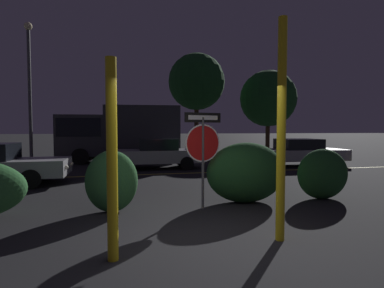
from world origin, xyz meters
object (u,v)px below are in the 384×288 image
hedge_bush_2 (246,172)px  tree_1 (268,99)px  yellow_pole_right (281,130)px  stop_sign (203,142)px  hedge_bush_3 (323,174)px  passing_car_2 (156,154)px  tree_0 (197,82)px  hedge_bush_1 (112,181)px  delivery_truck (120,132)px  passing_car_3 (296,152)px  yellow_pole_left (112,160)px  street_lamp (29,80)px

hedge_bush_2 → tree_1: (7.68, 14.17, 3.42)m
yellow_pole_right → stop_sign: bearing=109.3°
hedge_bush_3 → passing_car_2: size_ratio=0.31×
yellow_pole_right → tree_0: (2.54, 16.66, 3.42)m
hedge_bush_1 → delivery_truck: bearing=90.1°
stop_sign → yellow_pole_right: (0.75, -2.14, 0.28)m
hedge_bush_1 → passing_car_3: hedge_bush_1 is taller
yellow_pole_left → hedge_bush_1: yellow_pole_left is taller
hedge_bush_3 → hedge_bush_1: bearing=-179.1°
hedge_bush_2 → delivery_truck: delivery_truck is taller
hedge_bush_3 → hedge_bush_2: bearing=177.4°
stop_sign → hedge_bush_1: (-2.01, 0.19, -0.84)m
street_lamp → stop_sign: bearing=-57.5°
tree_1 → passing_car_2: bearing=-141.9°
tree_0 → yellow_pole_right: bearing=-98.7°
passing_car_3 → tree_1: (2.29, 7.66, 3.48)m
hedge_bush_3 → tree_1: tree_1 is taller
hedge_bush_1 → hedge_bush_2: size_ratio=0.67×
hedge_bush_1 → street_lamp: size_ratio=0.19×
hedge_bush_3 → passing_car_3: 7.38m
yellow_pole_left → hedge_bush_1: (-0.12, 2.52, -0.71)m
hedge_bush_2 → passing_car_2: hedge_bush_2 is taller
hedge_bush_2 → tree_0: (2.09, 14.15, 4.47)m
yellow_pole_left → hedge_bush_2: (3.08, 2.70, -0.65)m
passing_car_2 → passing_car_3: size_ratio=0.90×
yellow_pole_left → delivery_truck: 12.99m
yellow_pole_left → hedge_bush_3: bearing=26.7°
tree_1 → stop_sign: bearing=-121.4°
hedge_bush_3 → passing_car_2: bearing=117.3°
street_lamp → tree_1: street_lamp is taller
passing_car_3 → tree_0: (-3.30, 7.65, 4.54)m
stop_sign → tree_0: bearing=65.7°
stop_sign → passing_car_3: bearing=34.7°
street_lamp → hedge_bush_1: bearing=-66.0°
stop_sign → yellow_pole_right: 2.28m
hedge_bush_2 → street_lamp: bearing=128.1°
hedge_bush_2 → tree_1: bearing=61.5°
yellow_pole_left → hedge_bush_3: 5.84m
stop_sign → street_lamp: bearing=111.0°
tree_1 → tree_0: bearing=-179.8°
delivery_truck → tree_1: (10.91, 3.88, 2.49)m
stop_sign → hedge_bush_3: size_ratio=1.58×
tree_0 → tree_1: tree_0 is taller
delivery_truck → street_lamp: street_lamp is taller
passing_car_2 → delivery_truck: 3.88m
passing_car_2 → tree_1: size_ratio=0.71×
tree_0 → stop_sign: bearing=-102.8°
hedge_bush_1 → street_lamp: 11.40m
hedge_bush_2 → delivery_truck: 10.82m
yellow_pole_right → tree_0: 17.20m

